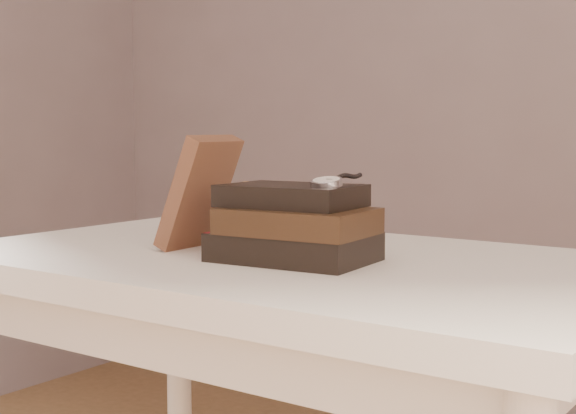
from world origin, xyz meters
The scene contains 5 objects.
table centered at (0.00, 0.35, 0.66)m, with size 1.00×0.60×0.75m.
book_stack centered at (0.04, 0.31, 0.80)m, with size 0.23×0.16×0.11m.
journal centered at (-0.14, 0.31, 0.84)m, with size 0.03×0.11×0.18m, color #45271A.
pocket_watch centered at (0.10, 0.31, 0.86)m, with size 0.05×0.15×0.02m.
eyeglasses centered at (-0.04, 0.37, 0.81)m, with size 0.10×0.11×0.04m.
Camera 1 is at (0.69, -0.62, 0.94)m, focal length 51.07 mm.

